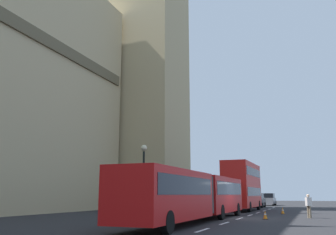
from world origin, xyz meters
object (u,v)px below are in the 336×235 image
object	(u,v)px
traffic_cone_west	(265,215)
traffic_cone_middle	(283,211)
double_decker_bus	(242,184)
street_lamp	(144,175)
sedan_lead	(257,200)
pedestrian_near_cones	(309,205)
articulated_bus	(195,193)
sedan_trailing	(269,199)

from	to	relation	value
traffic_cone_west	traffic_cone_middle	bearing A→B (deg)	-4.04
double_decker_bus	street_lamp	xyz separation A→B (m)	(-14.83, 4.50, 0.35)
traffic_cone_middle	sedan_lead	bearing A→B (deg)	15.89
pedestrian_near_cones	street_lamp	bearing A→B (deg)	112.20
articulated_bus	street_lamp	size ratio (longest dim) A/B	3.51
sedan_trailing	traffic_cone_west	bearing A→B (deg)	-173.99
articulated_bus	pedestrian_near_cones	distance (m)	9.23
sedan_trailing	street_lamp	distance (m)	35.91
sedan_lead	sedan_trailing	size ratio (longest dim) A/B	1.00
articulated_bus	traffic_cone_middle	distance (m)	12.59
sedan_trailing	traffic_cone_west	xyz separation A→B (m)	(-33.40, -3.51, -0.63)
articulated_bus	sedan_trailing	xyz separation A→B (m)	(37.42, -0.26, -0.83)
double_decker_bus	street_lamp	world-z (taller)	street_lamp
sedan_lead	traffic_cone_middle	xyz separation A→B (m)	(-15.77, -4.49, -0.63)
articulated_bus	sedan_trailing	world-z (taller)	articulated_bus
traffic_cone_west	double_decker_bus	bearing A→B (deg)	16.56
traffic_cone_middle	pedestrian_near_cones	size ratio (longest dim) A/B	0.34
street_lamp	pedestrian_near_cones	size ratio (longest dim) A/B	3.12
articulated_bus	pedestrian_near_cones	xyz separation A→B (m)	(6.41, -6.59, -0.83)
articulated_bus	double_decker_bus	size ratio (longest dim) A/B	1.91
double_decker_bus	sedan_lead	size ratio (longest dim) A/B	2.20
double_decker_bus	traffic_cone_middle	distance (m)	7.03
sedan_trailing	street_lamp	xyz separation A→B (m)	(-35.53, 4.77, 2.14)
articulated_bus	traffic_cone_middle	xyz separation A→B (m)	(11.73, -4.32, -1.46)
sedan_lead	traffic_cone_middle	distance (m)	16.40
sedan_trailing	street_lamp	world-z (taller)	street_lamp
double_decker_bus	pedestrian_near_cones	size ratio (longest dim) A/B	5.73
articulated_bus	sedan_trailing	size ratio (longest dim) A/B	4.20
traffic_cone_west	articulated_bus	bearing A→B (deg)	136.77
double_decker_bus	articulated_bus	bearing A→B (deg)	-179.99
articulated_bus	street_lamp	world-z (taller)	street_lamp
sedan_trailing	traffic_cone_middle	xyz separation A→B (m)	(-25.69, -4.06, -0.63)
double_decker_bus	pedestrian_near_cones	xyz separation A→B (m)	(-10.31, -6.59, -1.80)
double_decker_bus	pedestrian_near_cones	distance (m)	12.36
traffic_cone_middle	double_decker_bus	bearing A→B (deg)	40.91
sedan_lead	traffic_cone_west	distance (m)	23.82
pedestrian_near_cones	traffic_cone_middle	bearing A→B (deg)	23.07
articulated_bus	pedestrian_near_cones	world-z (taller)	articulated_bus
articulated_bus	street_lamp	xyz separation A→B (m)	(1.89, 4.51, 1.31)
articulated_bus	street_lamp	distance (m)	5.06
sedan_trailing	traffic_cone_west	distance (m)	33.59
sedan_lead	sedan_trailing	xyz separation A→B (m)	(9.92, -0.43, 0.00)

